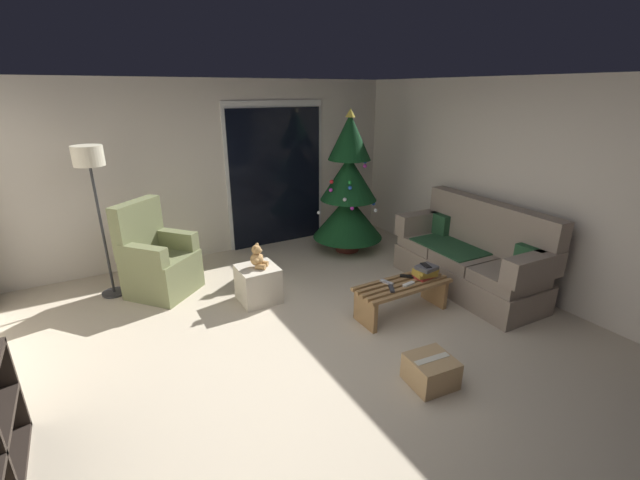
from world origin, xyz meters
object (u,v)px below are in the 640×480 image
couch (471,257)px  remote_white (409,284)px  teddy_bear_honey (258,258)px  cardboard_box_taped_mid_floor (431,371)px  coffee_table (402,293)px  ottoman (258,284)px  remote_graphite (392,288)px  armchair (158,262)px  christmas_tree (348,191)px  remote_black (407,276)px  book_stack (425,272)px  cell_phone (426,265)px  floor_lamp (91,171)px  remote_silver (387,282)px

couch → remote_white: size_ratio=12.65×
teddy_bear_honey → cardboard_box_taped_mid_floor: bearing=-71.5°
coffee_table → ottoman: bearing=139.3°
ottoman → cardboard_box_taped_mid_floor: ottoman is taller
remote_graphite → armchair: (-2.01, 1.94, 0.02)m
christmas_tree → remote_white: bearing=-104.8°
coffee_table → christmas_tree: christmas_tree is taller
remote_white → ottoman: ottoman is taller
remote_black → teddy_bear_honey: (-1.39, 0.97, 0.16)m
couch → book_stack: bearing=-173.2°
remote_white → christmas_tree: bearing=157.2°
couch → ottoman: bearing=157.9°
armchair → remote_graphite: bearing=-43.9°
coffee_table → remote_white: (0.02, -0.06, 0.13)m
couch → teddy_bear_honey: (-2.41, 0.98, 0.15)m
remote_graphite → teddy_bear_honey: (-1.04, 1.12, 0.16)m
teddy_bear_honey → cell_phone: bearing=-34.8°
remote_white → floor_lamp: floor_lamp is taller
coffee_table → ottoman: size_ratio=2.50×
christmas_tree → floor_lamp: bearing=176.4°
book_stack → cardboard_box_taped_mid_floor: bearing=-130.4°
armchair → book_stack: bearing=-36.9°
remote_black → cardboard_box_taped_mid_floor: (-0.69, -1.11, -0.26)m
cell_phone → cardboard_box_taped_mid_floor: 1.38m
coffee_table → floor_lamp: bearing=142.2°
remote_white → cell_phone: size_ratio=1.08×
book_stack → armchair: armchair is taller
remote_graphite → remote_black: bearing=-125.9°
remote_black → floor_lamp: bearing=98.3°
cell_phone → armchair: (-2.52, 1.89, -0.12)m
floor_lamp → teddy_bear_honey: (1.48, -1.05, -0.96)m
coffee_table → cardboard_box_taped_mid_floor: coffee_table is taller
christmas_tree → armchair: christmas_tree is taller
remote_white → floor_lamp: size_ratio=0.09×
remote_white → couch: bearing=89.8°
cell_phone → ottoman: bearing=159.1°
coffee_table → cell_phone: size_ratio=7.64×
cardboard_box_taped_mid_floor → remote_graphite: bearing=70.3°
remote_black → cell_phone: (0.17, -0.10, 0.14)m
armchair → cardboard_box_taped_mid_floor: 3.36m
remote_silver → cell_phone: 0.49m
remote_white → remote_silver: bearing=-138.6°
christmas_tree → armchair: 2.81m
cell_phone → floor_lamp: bearing=158.9°
remote_black → cardboard_box_taped_mid_floor: bearing=-168.3°
remote_black → remote_silver: same height
coffee_table → cardboard_box_taped_mid_floor: size_ratio=2.75×
cardboard_box_taped_mid_floor → coffee_table: bearing=61.7°
cell_phone → armchair: bearing=157.0°
armchair → teddy_bear_honey: bearing=-40.0°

